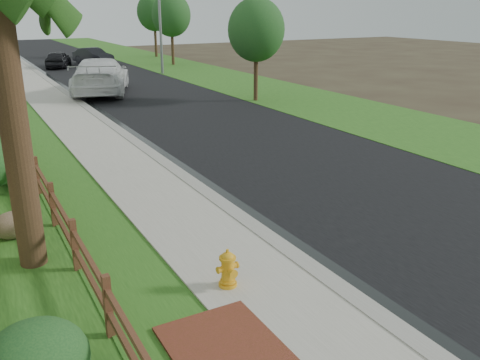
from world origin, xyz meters
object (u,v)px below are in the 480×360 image
ranch_fence (44,187)px  fire_hydrant (228,269)px  white_suv (101,76)px  dark_car_mid (58,59)px

ranch_fence → fire_hydrant: ranch_fence is taller
white_suv → dark_car_mid: 15.02m
ranch_fence → white_suv: (5.86, 17.33, 0.44)m
fire_hydrant → dark_car_mid: (3.87, 37.99, 0.29)m
ranch_fence → white_suv: 18.30m
ranch_fence → fire_hydrant: bearing=-68.3°
ranch_fence → fire_hydrant: 6.08m
ranch_fence → white_suv: white_suv is taller
white_suv → dark_car_mid: size_ratio=1.73×
white_suv → ranch_fence: bearing=91.4°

